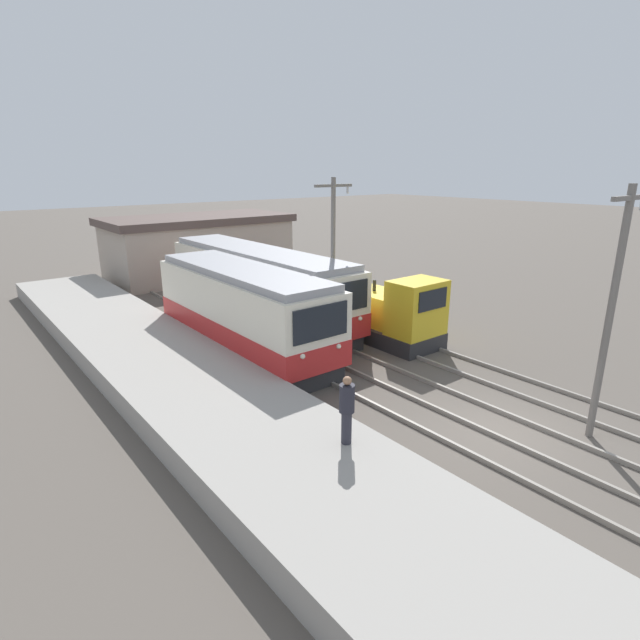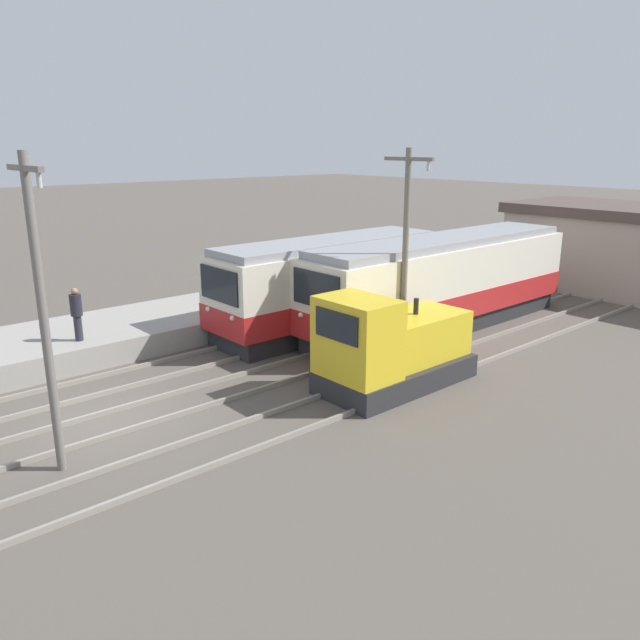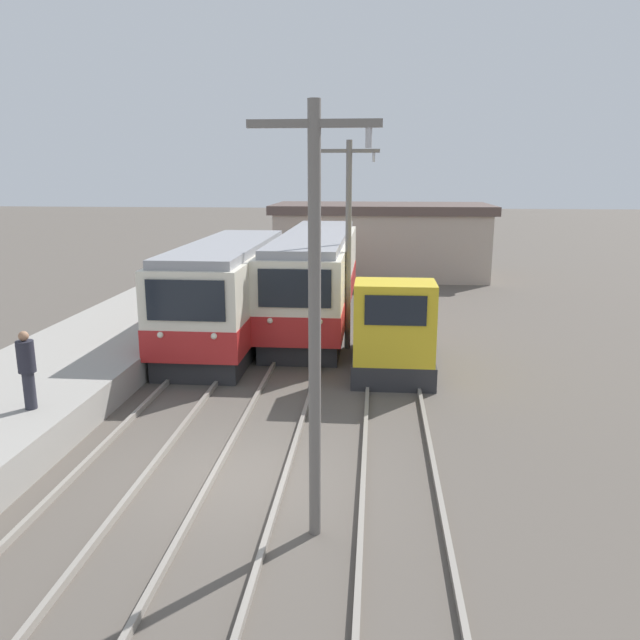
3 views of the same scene
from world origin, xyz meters
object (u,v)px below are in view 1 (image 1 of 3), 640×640
Objects in this scene: shunting_locomotive at (391,315)px; catenary_mast_near at (611,308)px; commuter_train_center at (258,288)px; person_on_platform at (347,407)px; catenary_mast_mid at (333,253)px; commuter_train_left at (244,314)px.

catenary_mast_near is (-1.49, -9.35, 2.63)m from shunting_locomotive.
person_on_platform is at bearing -112.51° from commuter_train_center.
person_on_platform is at bearing -128.10° from catenary_mast_mid.
commuter_train_center is 15.76m from catenary_mast_near.
shunting_locomotive is 3.75m from catenary_mast_mid.
commuter_train_left is 5.71× the size of person_on_platform.
commuter_train_left is 6.43m from shunting_locomotive.
commuter_train_center is 1.89× the size of catenary_mast_mid.
person_on_platform is (-5.19, -12.52, 0.12)m from commuter_train_center.
catenary_mast_mid reaches higher than person_on_platform.
catenary_mast_mid reaches higher than commuter_train_left.
shunting_locomotive is 0.72× the size of catenary_mast_mid.
catenary_mast_near reaches higher than shunting_locomotive.
commuter_train_center is 2.63× the size of shunting_locomotive.
catenary_mast_mid is 3.93× the size of person_on_platform.
catenary_mast_mid is at bearing -69.25° from commuter_train_center.
person_on_platform is at bearing -104.78° from commuter_train_left.
catenary_mast_near is 3.93× the size of person_on_platform.
person_on_platform is (-2.39, -9.06, 0.14)m from commuter_train_left.
catenary_mast_near is at bearing -70.38° from commuter_train_left.
commuter_train_left is at bearing 75.22° from person_on_platform.
catenary_mast_mid is at bearing 51.90° from person_on_platform.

